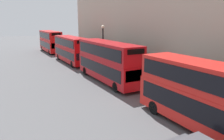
{
  "coord_description": "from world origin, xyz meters",
  "views": [
    {
      "loc": [
        -9.48,
        -3.61,
        6.76
      ],
      "look_at": [
        0.48,
        14.52,
        2.03
      ],
      "focal_mm": 35.0,
      "sensor_mm": 36.0,
      "label": 1
    }
  ],
  "objects": [
    {
      "name": "street_lamp",
      "position": [
        3.52,
        22.56,
        3.81
      ],
      "size": [
        0.44,
        0.44,
        6.13
      ],
      "color": "black",
      "rests_on": "ground"
    },
    {
      "name": "bus_leading",
      "position": [
        1.6,
        4.43,
        2.36
      ],
      "size": [
        2.59,
        10.39,
        4.26
      ],
      "color": "red",
      "rests_on": "ground"
    },
    {
      "name": "bus_second_in_queue",
      "position": [
        1.6,
        17.56,
        2.44
      ],
      "size": [
        2.59,
        10.94,
        4.43
      ],
      "color": "#A80F14",
      "rests_on": "ground"
    },
    {
      "name": "bus_trailing",
      "position": [
        1.6,
        44.09,
        2.47
      ],
      "size": [
        2.59,
        10.22,
        4.49
      ],
      "color": "red",
      "rests_on": "ground"
    },
    {
      "name": "pedestrian",
      "position": [
        4.12,
        38.63,
        0.72
      ],
      "size": [
        0.36,
        0.36,
        1.57
      ],
      "color": "#334C6B",
      "rests_on": "ground"
    },
    {
      "name": "bus_third_in_queue",
      "position": [
        1.6,
        30.2,
        2.3
      ],
      "size": [
        2.59,
        10.66,
        4.16
      ],
      "color": "#B20C0F",
      "rests_on": "ground"
    }
  ]
}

